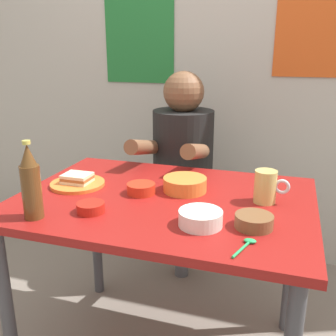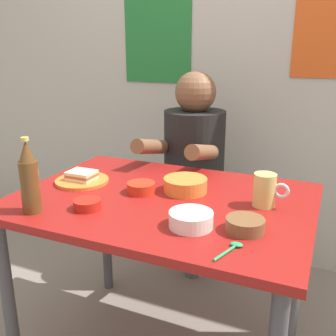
# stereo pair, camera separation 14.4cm
# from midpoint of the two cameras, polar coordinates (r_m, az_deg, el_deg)

# --- Properties ---
(wall_back) EXTENTS (4.40, 0.09, 2.60)m
(wall_back) POSITION_cam_midpoint_polar(r_m,az_deg,el_deg) (2.36, 12.12, 17.52)
(wall_back) COLOR #ADA89E
(wall_back) RESTS_ON ground
(dining_table) EXTENTS (1.10, 0.80, 0.74)m
(dining_table) POSITION_cam_midpoint_polar(r_m,az_deg,el_deg) (1.49, 2.00, -7.68)
(dining_table) COLOR maroon
(dining_table) RESTS_ON ground
(stool) EXTENTS (0.34, 0.34, 0.45)m
(stool) POSITION_cam_midpoint_polar(r_m,az_deg,el_deg) (2.19, 5.59, -7.89)
(stool) COLOR #4C4C51
(stool) RESTS_ON ground
(person_seated) EXTENTS (0.33, 0.56, 0.72)m
(person_seated) POSITION_cam_midpoint_polar(r_m,az_deg,el_deg) (2.03, 5.83, 2.67)
(person_seated) COLOR black
(person_seated) RESTS_ON stool
(plate_orange) EXTENTS (0.22, 0.22, 0.01)m
(plate_orange) POSITION_cam_midpoint_polar(r_m,az_deg,el_deg) (1.63, -10.18, -1.93)
(plate_orange) COLOR orange
(plate_orange) RESTS_ON dining_table
(sandwich) EXTENTS (0.11, 0.09, 0.04)m
(sandwich) POSITION_cam_midpoint_polar(r_m,az_deg,el_deg) (1.62, -10.22, -1.10)
(sandwich) COLOR beige
(sandwich) RESTS_ON plate_orange
(beer_mug) EXTENTS (0.13, 0.08, 0.12)m
(beer_mug) POSITION_cam_midpoint_polar(r_m,az_deg,el_deg) (1.41, 17.05, -3.20)
(beer_mug) COLOR #D1BC66
(beer_mug) RESTS_ON dining_table
(beer_bottle) EXTENTS (0.06, 0.06, 0.26)m
(beer_bottle) POSITION_cam_midpoint_polar(r_m,az_deg,el_deg) (1.34, -17.04, -1.63)
(beer_bottle) COLOR #593819
(beer_bottle) RESTS_ON dining_table
(sauce_bowl_chili) EXTENTS (0.11, 0.11, 0.04)m
(sauce_bowl_chili) POSITION_cam_midpoint_polar(r_m,az_deg,el_deg) (1.49, -1.25, -2.90)
(sauce_bowl_chili) COLOR red
(sauce_bowl_chili) RESTS_ON dining_table
(rice_bowl_white) EXTENTS (0.14, 0.14, 0.05)m
(rice_bowl_white) POSITION_cam_midpoint_polar(r_m,az_deg,el_deg) (1.22, 6.84, -7.54)
(rice_bowl_white) COLOR silver
(rice_bowl_white) RESTS_ON dining_table
(soup_bowl_orange) EXTENTS (0.17, 0.17, 0.05)m
(soup_bowl_orange) POSITION_cam_midpoint_polar(r_m,az_deg,el_deg) (1.50, 5.33, -2.45)
(soup_bowl_orange) COLOR orange
(soup_bowl_orange) RESTS_ON dining_table
(sambal_bowl_red) EXTENTS (0.10, 0.10, 0.03)m
(sambal_bowl_red) POSITION_cam_midpoint_polar(r_m,az_deg,el_deg) (1.36, -8.95, -5.33)
(sambal_bowl_red) COLOR #B21E14
(sambal_bowl_red) RESTS_ON dining_table
(condiment_bowl_brown) EXTENTS (0.12, 0.12, 0.04)m
(condiment_bowl_brown) POSITION_cam_midpoint_polar(r_m,az_deg,el_deg) (1.22, 14.72, -8.13)
(condiment_bowl_brown) COLOR brown
(condiment_bowl_brown) RESTS_ON dining_table
(spoon) EXTENTS (0.06, 0.12, 0.01)m
(spoon) POSITION_cam_midpoint_polar(r_m,az_deg,el_deg) (1.12, 13.22, -11.52)
(spoon) COLOR #26A559
(spoon) RESTS_ON dining_table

